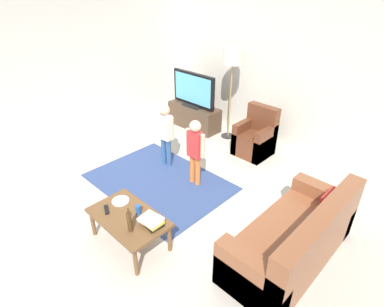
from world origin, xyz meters
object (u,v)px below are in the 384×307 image
book_stack (152,221)px  bottle (130,221)px  tv_remote (106,210)px  soda_can (138,210)px  armchair (256,139)px  tv (194,90)px  coffee_table (128,219)px  plate (121,201)px  couch (297,242)px  child_center (195,147)px  child_near_tv (165,130)px  tv_stand (194,117)px  floor_lamp (233,61)px

book_stack → bottle: size_ratio=0.87×
tv_remote → soda_can: bearing=61.8°
armchair → tv: bearing=179.3°
coffee_table → tv_remote: tv_remote is taller
armchair → coffee_table: bearing=-86.4°
bottle → plate: (-0.52, 0.22, -0.13)m
couch → child_center: child_center is taller
armchair → book_stack: bearing=-80.1°
child_near_tv → book_stack: 2.01m
tv_stand → tv: tv is taller
couch → coffee_table: (-1.61, -1.17, 0.08)m
book_stack → plate: size_ratio=1.26×
tv_stand → book_stack: (2.13, -2.92, 0.22)m
armchair → floor_lamp: 1.49m
coffee_table → tv_stand: bearing=120.9°
tv → tv_remote: (1.53, -3.13, -0.42)m
child_center → floor_lamp: bearing=111.4°
floor_lamp → couch: bearing=-37.9°
couch → tv_remote: couch is taller
couch → tv_remote: size_ratio=10.59×
child_center → bottle: 1.70m
tv_remote → child_near_tv: bearing=141.0°
couch → plate: bearing=-150.8°
book_stack → tv_remote: bearing=-159.1°
tv → plate: 3.30m
bottle → soda_can: (-0.17, 0.24, -0.07)m
tv_stand → child_center: (1.50, -1.54, 0.41)m
tv_stand → child_center: 2.18m
tv → soda_can: tv is taller
couch → bottle: 1.91m
tv_stand → bottle: size_ratio=3.78×
coffee_table → couch: bearing=36.0°
tv_stand → tv_remote: (1.53, -3.15, 0.19)m
coffee_table → book_stack: 0.35m
couch → armchair: 2.56m
tv → tv_remote: tv is taller
armchair → bottle: 3.15m
tv → couch: tv is taller
tv → coffee_table: tv is taller
floor_lamp → coffee_table: floor_lamp is taller
coffee_table → tv_remote: (-0.28, -0.12, 0.06)m
tv → coffee_table: size_ratio=1.10×
child_near_tv → child_center: bearing=-4.5°
tv → book_stack: 3.62m
coffee_table → tv_remote: size_ratio=5.88×
couch → floor_lamp: 3.51m
book_stack → floor_lamp: bearing=112.8°
armchair → couch: bearing=-45.4°
child_near_tv → book_stack: (1.38, -1.45, -0.21)m
tv → tv_stand: bearing=90.0°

